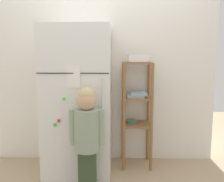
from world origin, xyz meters
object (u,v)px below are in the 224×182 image
(refrigerator, at_px, (78,101))
(pantry_shelf_unit, at_px, (137,105))
(child_standing, at_px, (87,130))
(fruit_bin, at_px, (139,59))

(refrigerator, height_order, pantry_shelf_unit, refrigerator)
(refrigerator, xyz_separation_m, child_standing, (0.15, -0.46, -0.19))
(refrigerator, distance_m, child_standing, 0.52)
(child_standing, distance_m, pantry_shelf_unit, 0.82)
(refrigerator, xyz_separation_m, fruit_bin, (0.68, 0.16, 0.46))
(refrigerator, relative_size, child_standing, 1.58)
(fruit_bin, bearing_deg, child_standing, -130.71)
(child_standing, relative_size, fruit_bin, 4.34)
(pantry_shelf_unit, bearing_deg, refrigerator, -166.01)
(child_standing, height_order, fruit_bin, fruit_bin)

